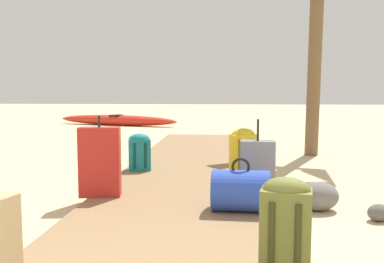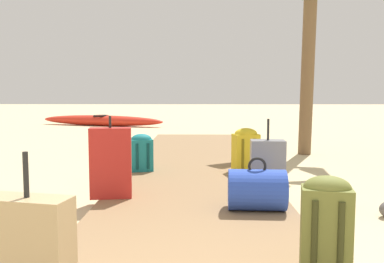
{
  "view_description": "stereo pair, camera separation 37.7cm",
  "coord_description": "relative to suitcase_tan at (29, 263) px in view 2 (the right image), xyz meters",
  "views": [
    {
      "loc": [
        0.42,
        -1.1,
        1.14
      ],
      "look_at": [
        -0.04,
        5.0,
        0.55
      ],
      "focal_mm": 39.71,
      "sensor_mm": 36.0,
      "label": 1
    },
    {
      "loc": [
        0.04,
        -1.12,
        1.14
      ],
      "look_at": [
        -0.04,
        5.0,
        0.55
      ],
      "focal_mm": 39.71,
      "sensor_mm": 36.0,
      "label": 2
    }
  ],
  "objects": [
    {
      "name": "ground_plane",
      "position": [
        0.7,
        2.95,
        -0.38
      ],
      "size": [
        60.0,
        60.0,
        0.0
      ],
      "primitive_type": "plane",
      "color": "#CCB789"
    },
    {
      "name": "boardwalk",
      "position": [
        0.7,
        3.86,
        -0.34
      ],
      "size": [
        1.85,
        9.09,
        0.08
      ],
      "primitive_type": "cube",
      "color": "olive",
      "rests_on": "ground"
    },
    {
      "name": "suitcase_tan",
      "position": [
        0.0,
        0.0,
        0.0
      ],
      "size": [
        0.41,
        0.24,
        0.8
      ],
      "color": "tan",
      "rests_on": "boardwalk"
    },
    {
      "name": "duffel_bag_blue",
      "position": [
        1.27,
        1.91,
        -0.12
      ],
      "size": [
        0.52,
        0.39,
        0.48
      ],
      "color": "#2847B7",
      "rests_on": "boardwalk"
    },
    {
      "name": "backpack_yellow",
      "position": [
        1.38,
        3.72,
        0.0
      ],
      "size": [
        0.37,
        0.3,
        0.57
      ],
      "color": "gold",
      "rests_on": "boardwalk"
    },
    {
      "name": "backpack_olive",
      "position": [
        1.47,
        0.52,
        0.01
      ],
      "size": [
        0.31,
        0.25,
        0.59
      ],
      "color": "olive",
      "rests_on": "boardwalk"
    },
    {
      "name": "suitcase_red",
      "position": [
        -0.12,
        2.34,
        0.05
      ],
      "size": [
        0.42,
        0.23,
        0.82
      ],
      "color": "red",
      "rests_on": "boardwalk"
    },
    {
      "name": "suitcase_grey",
      "position": [
        1.47,
        2.53,
        -0.02
      ],
      "size": [
        0.36,
        0.23,
        0.77
      ],
      "color": "slate",
      "rests_on": "boardwalk"
    },
    {
      "name": "backpack_teal",
      "position": [
        0.0,
        3.76,
        -0.04
      ],
      "size": [
        0.33,
        0.3,
        0.49
      ],
      "color": "#197A7F",
      "rests_on": "boardwalk"
    },
    {
      "name": "kayak",
      "position": [
        -2.39,
        11.87,
        -0.21
      ],
      "size": [
        4.3,
        1.83,
        0.35
      ],
      "color": "red",
      "rests_on": "ground"
    },
    {
      "name": "rock_left_far",
      "position": [
        -1.12,
        6.43,
        -0.31
      ],
      "size": [
        0.41,
        0.4,
        0.15
      ],
      "primitive_type": "ellipsoid",
      "rotation": [
        0.0,
        0.0,
        2.18
      ],
      "color": "slate",
      "rests_on": "ground"
    },
    {
      "name": "rock_right_far",
      "position": [
        2.03,
        2.27,
        -0.24
      ],
      "size": [
        0.46,
        0.42,
        0.27
      ],
      "primitive_type": "ellipsoid",
      "rotation": [
        0.0,
        0.0,
        0.27
      ],
      "color": "slate",
      "rests_on": "ground"
    }
  ]
}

